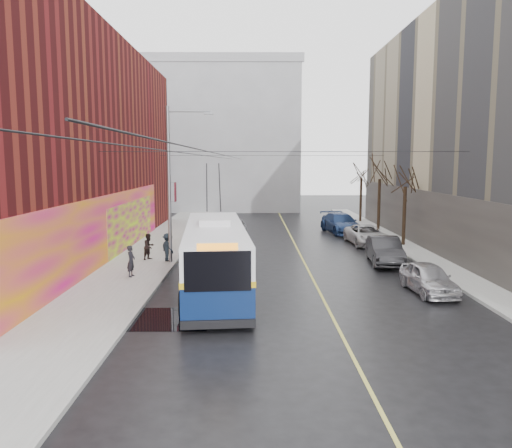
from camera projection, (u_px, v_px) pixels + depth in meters
The scene contains 22 objects.
ground at pixel (294, 318), 18.99m from camera, with size 140.00×140.00×0.00m, color black.
sidewalk_left at pixel (149, 257), 30.83m from camera, with size 4.00×60.00×0.15m, color gray.
sidewalk_right at pixel (422, 256), 30.95m from camera, with size 2.00×60.00×0.15m, color gray.
lane_line at pixel (299, 252), 32.89m from camera, with size 0.12×50.00×0.01m, color #BFB74C.
building_left at pixel (27, 145), 31.89m from camera, with size 12.11×36.00×14.00m.
building_far at pixel (217, 137), 62.46m from camera, with size 20.50×12.10×18.00m.
streetlight_pole at pixel (172, 181), 28.26m from camera, with size 2.65×0.60×9.00m.
catenary_wires at pixel (238, 157), 32.84m from camera, with size 18.00×60.00×0.22m.
tree_near at pixel (406, 175), 34.31m from camera, with size 3.20×3.20×6.40m.
tree_mid at pixel (380, 170), 41.22m from camera, with size 3.20×3.20×6.68m.
tree_far at pixel (362, 170), 48.18m from camera, with size 3.20×3.20×6.57m.
puddle at pixel (172, 319), 18.87m from camera, with size 2.87×2.87×0.01m, color black.
pigeons_flying at pixel (237, 147), 28.88m from camera, with size 2.27×1.55×0.89m.
trolleybus at pixel (215, 255), 23.01m from camera, with size 3.71×12.45×5.83m.
parked_car_a at pixel (428, 278), 22.51m from camera, with size 1.62×4.03×1.37m, color #B6B5BA.
parked_car_b at pixel (385, 251), 28.97m from camera, with size 1.66×4.76×1.57m, color #242427.
parked_car_c at pixel (367, 235), 35.65m from camera, with size 2.32×5.03×1.40m, color #BCBCBE.
parked_car_d at pixel (341, 223), 41.43m from camera, with size 2.30×5.66×1.64m, color navy.
following_car at pixel (235, 228), 38.96m from camera, with size 1.76×4.38×1.49m, color #B6B6BB.
pedestrian_a at pixel (131, 261), 25.10m from camera, with size 0.58×0.38×1.58m, color black.
pedestrian_b at pixel (149, 247), 29.46m from camera, with size 0.76×0.59×1.56m, color black.
pedestrian_c at pixel (168, 247), 28.99m from camera, with size 1.06×0.61×1.64m, color black.
Camera 1 is at (-1.56, -18.38, 5.92)m, focal length 35.00 mm.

